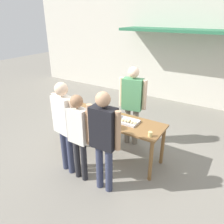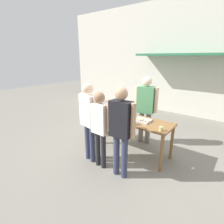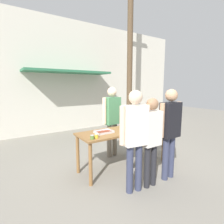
# 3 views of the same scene
# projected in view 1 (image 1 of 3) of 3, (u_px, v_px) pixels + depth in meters

# --- Properties ---
(ground_plane) EXTENTS (24.00, 24.00, 0.00)m
(ground_plane) POSITION_uv_depth(u_px,v_px,m) (112.00, 155.00, 4.83)
(ground_plane) COLOR gray
(building_facade_back) EXTENTS (12.00, 1.11, 4.50)m
(building_facade_back) POSITION_uv_depth(u_px,v_px,m) (178.00, 34.00, 6.97)
(building_facade_back) COLOR beige
(building_facade_back) RESTS_ON ground
(serving_table) EXTENTS (2.16, 0.73, 0.88)m
(serving_table) POSITION_uv_depth(u_px,v_px,m) (112.00, 124.00, 4.51)
(serving_table) COLOR brown
(serving_table) RESTS_ON ground
(food_tray_sausages) EXTENTS (0.38, 0.27, 0.04)m
(food_tray_sausages) POSITION_uv_depth(u_px,v_px,m) (92.00, 112.00, 4.73)
(food_tray_sausages) COLOR silver
(food_tray_sausages) RESTS_ON serving_table
(food_tray_buns) EXTENTS (0.43, 0.30, 0.07)m
(food_tray_buns) POSITION_uv_depth(u_px,v_px,m) (127.00, 121.00, 4.31)
(food_tray_buns) COLOR silver
(food_tray_buns) RESTS_ON serving_table
(condiment_jar_mustard) EXTENTS (0.07, 0.07, 0.08)m
(condiment_jar_mustard) POSITION_uv_depth(u_px,v_px,m) (69.00, 111.00, 4.71)
(condiment_jar_mustard) COLOR #567A38
(condiment_jar_mustard) RESTS_ON serving_table
(condiment_jar_ketchup) EXTENTS (0.07, 0.07, 0.08)m
(condiment_jar_ketchup) POSITION_uv_depth(u_px,v_px,m) (73.00, 112.00, 4.68)
(condiment_jar_ketchup) COLOR gold
(condiment_jar_ketchup) RESTS_ON serving_table
(beer_cup) EXTENTS (0.08, 0.08, 0.09)m
(beer_cup) POSITION_uv_depth(u_px,v_px,m) (150.00, 134.00, 3.80)
(beer_cup) COLOR #DBC67A
(beer_cup) RESTS_ON serving_table
(person_server_behind_table) EXTENTS (0.62, 0.31, 1.84)m
(person_server_behind_table) POSITION_uv_depth(u_px,v_px,m) (132.00, 100.00, 4.83)
(person_server_behind_table) COLOR #756B5B
(person_server_behind_table) RESTS_ON ground
(person_customer_holding_hotdog) EXTENTS (0.58, 0.28, 1.81)m
(person_customer_holding_hotdog) POSITION_uv_depth(u_px,v_px,m) (64.00, 121.00, 3.91)
(person_customer_holding_hotdog) COLOR #333851
(person_customer_holding_hotdog) RESTS_ON ground
(person_customer_with_cup) EXTENTS (0.60, 0.24, 1.81)m
(person_customer_with_cup) POSITION_uv_depth(u_px,v_px,m) (104.00, 135.00, 3.46)
(person_customer_with_cup) COLOR #333851
(person_customer_with_cup) RESTS_ON ground
(person_customer_waiting_in_line) EXTENTS (0.52, 0.22, 1.66)m
(person_customer_waiting_in_line) POSITION_uv_depth(u_px,v_px,m) (79.00, 131.00, 3.74)
(person_customer_waiting_in_line) COLOR #232328
(person_customer_waiting_in_line) RESTS_ON ground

